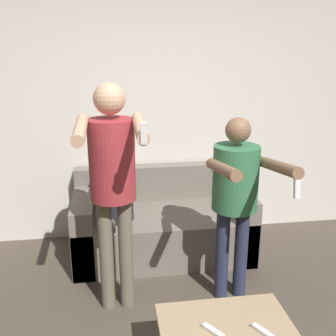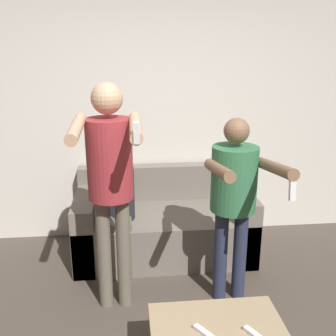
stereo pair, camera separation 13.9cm
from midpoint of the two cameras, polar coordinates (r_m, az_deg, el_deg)
The scene contains 8 objects.
wall_back at distance 4.15m, azimuth -0.35°, elevation 7.99°, with size 6.40×0.06×2.70m.
couch at distance 4.02m, azimuth 0.37°, elevation -8.24°, with size 1.72×0.89×0.82m.
person_standing_left at distance 2.89m, azimuth -7.04°, elevation -0.61°, with size 0.46×0.72×1.79m.
person_standing_right at distance 3.07m, azimuth 10.90°, elevation -3.23°, with size 0.47×0.81×1.52m.
person_seated at distance 3.67m, azimuth -6.30°, elevation -4.44°, with size 0.32×0.54×1.20m.
coffee_table at distance 2.60m, azimuth 8.84°, elevation -22.56°, with size 0.81×0.53×0.41m.
remote_near at distance 2.54m, azimuth 14.06°, elevation -22.39°, with size 0.11×0.15×0.02m.
remote_far at distance 2.51m, azimuth 6.94°, elevation -22.60°, with size 0.12×0.14×0.02m.
Camera 2 is at (-0.32, -1.90, 2.02)m, focal length 42.00 mm.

